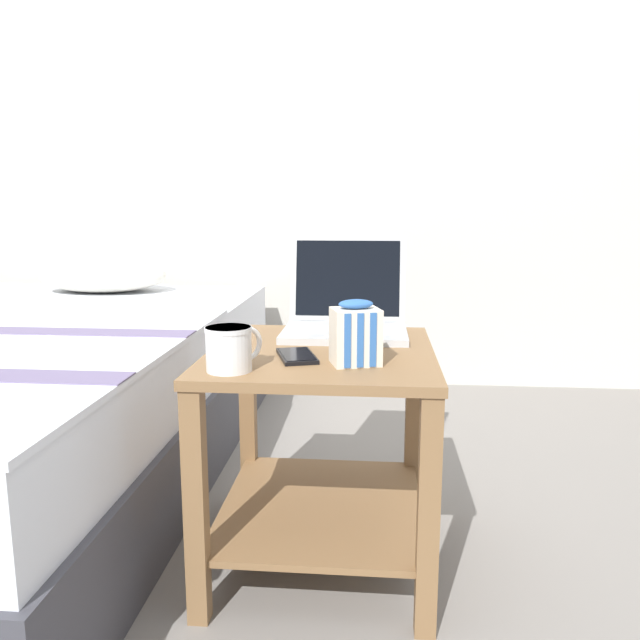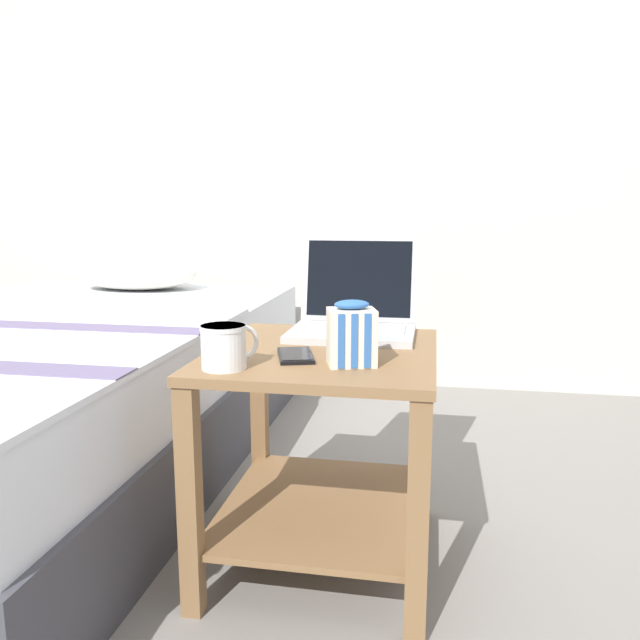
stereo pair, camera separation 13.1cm
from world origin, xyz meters
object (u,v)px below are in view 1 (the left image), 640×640
at_px(cell_phone, 297,356).
at_px(mug_front_left, 230,346).
at_px(laptop, 346,314).
at_px(snack_bag, 356,334).
at_px(bed, 5,398).

bearing_deg(cell_phone, mug_front_left, -136.09).
xyz_separation_m(laptop, snack_bag, (0.04, -0.34, 0.01)).
distance_m(snack_bag, cell_phone, 0.15).
bearing_deg(laptop, mug_front_left, -117.81).
bearing_deg(cell_phone, bed, 153.97).
height_order(laptop, cell_phone, laptop).
relative_size(snack_bag, cell_phone, 0.90).
xyz_separation_m(mug_front_left, cell_phone, (0.12, 0.12, -0.05)).
distance_m(bed, snack_bag, 1.33).
distance_m(bed, laptop, 1.19).
bearing_deg(mug_front_left, bed, 145.48).
bearing_deg(cell_phone, laptop, 72.18).
relative_size(bed, laptop, 6.65).
distance_m(laptop, mug_front_left, 0.47).
relative_size(bed, mug_front_left, 17.71).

